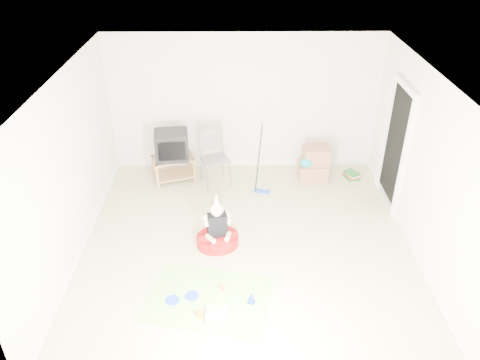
{
  "coord_description": "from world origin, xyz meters",
  "views": [
    {
      "loc": [
        -0.17,
        -5.65,
        4.54
      ],
      "look_at": [
        -0.1,
        0.4,
        0.9
      ],
      "focal_mm": 35.0,
      "sensor_mm": 36.0,
      "label": 1
    }
  ],
  "objects_px": {
    "seated_woman": "(217,234)",
    "birthday_cake": "(217,314)",
    "tv_stand": "(174,167)",
    "crt_tv": "(172,145)",
    "folding_chair": "(215,159)",
    "cardboard_boxes": "(314,165)"
  },
  "relations": [
    {
      "from": "seated_woman",
      "to": "birthday_cake",
      "type": "xyz_separation_m",
      "value": [
        0.04,
        -1.44,
        -0.16
      ]
    },
    {
      "from": "folding_chair",
      "to": "birthday_cake",
      "type": "bearing_deg",
      "value": -87.79
    },
    {
      "from": "folding_chair",
      "to": "birthday_cake",
      "type": "distance_m",
      "value": 3.28
    },
    {
      "from": "crt_tv",
      "to": "birthday_cake",
      "type": "bearing_deg",
      "value": -81.91
    },
    {
      "from": "crt_tv",
      "to": "folding_chair",
      "type": "xyz_separation_m",
      "value": [
        0.79,
        -0.14,
        -0.22
      ]
    },
    {
      "from": "cardboard_boxes",
      "to": "seated_woman",
      "type": "height_order",
      "value": "seated_woman"
    },
    {
      "from": "tv_stand",
      "to": "seated_woman",
      "type": "height_order",
      "value": "seated_woman"
    },
    {
      "from": "folding_chair",
      "to": "cardboard_boxes",
      "type": "bearing_deg",
      "value": 3.55
    },
    {
      "from": "crt_tv",
      "to": "seated_woman",
      "type": "xyz_separation_m",
      "value": [
        0.87,
        -1.95,
        -0.53
      ]
    },
    {
      "from": "cardboard_boxes",
      "to": "seated_woman",
      "type": "bearing_deg",
      "value": -131.92
    },
    {
      "from": "crt_tv",
      "to": "seated_woman",
      "type": "relative_size",
      "value": 0.65
    },
    {
      "from": "folding_chair",
      "to": "birthday_cake",
      "type": "xyz_separation_m",
      "value": [
        0.13,
        -3.25,
        -0.47
      ]
    },
    {
      "from": "folding_chair",
      "to": "seated_woman",
      "type": "bearing_deg",
      "value": -87.18
    },
    {
      "from": "seated_woman",
      "to": "tv_stand",
      "type": "bearing_deg",
      "value": 114.13
    },
    {
      "from": "crt_tv",
      "to": "birthday_cake",
      "type": "relative_size",
      "value": 2.01
    },
    {
      "from": "tv_stand",
      "to": "folding_chair",
      "type": "relative_size",
      "value": 0.83
    },
    {
      "from": "folding_chair",
      "to": "cardboard_boxes",
      "type": "distance_m",
      "value": 1.83
    },
    {
      "from": "seated_woman",
      "to": "birthday_cake",
      "type": "height_order",
      "value": "seated_woman"
    },
    {
      "from": "tv_stand",
      "to": "cardboard_boxes",
      "type": "xyz_separation_m",
      "value": [
        2.6,
        -0.03,
        0.04
      ]
    },
    {
      "from": "folding_chair",
      "to": "cardboard_boxes",
      "type": "relative_size",
      "value": 1.55
    },
    {
      "from": "cardboard_boxes",
      "to": "folding_chair",
      "type": "bearing_deg",
      "value": -176.45
    },
    {
      "from": "birthday_cake",
      "to": "crt_tv",
      "type": "bearing_deg",
      "value": 105.03
    }
  ]
}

